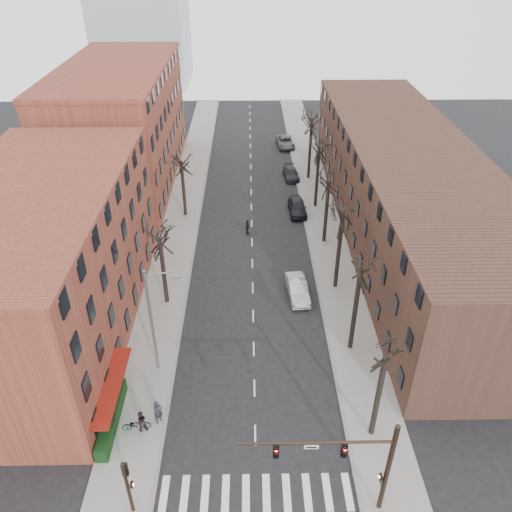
{
  "coord_description": "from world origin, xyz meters",
  "views": [
    {
      "loc": [
        -0.27,
        -16.8,
        27.75
      ],
      "look_at": [
        0.29,
        19.27,
        4.0
      ],
      "focal_mm": 35.0,
      "sensor_mm": 36.0,
      "label": 1
    }
  ],
  "objects_px": {
    "silver_sedan": "(298,289)",
    "parked_car_near": "(297,207)",
    "pedestrian_a": "(158,412)",
    "bicycle": "(136,425)",
    "parked_car_mid": "(291,173)"
  },
  "relations": [
    {
      "from": "silver_sedan",
      "to": "pedestrian_a",
      "type": "height_order",
      "value": "pedestrian_a"
    },
    {
      "from": "parked_car_mid",
      "to": "bicycle",
      "type": "distance_m",
      "value": 41.81
    },
    {
      "from": "silver_sedan",
      "to": "bicycle",
      "type": "relative_size",
      "value": 2.5
    },
    {
      "from": "parked_car_mid",
      "to": "parked_car_near",
      "type": "bearing_deg",
      "value": -94.85
    },
    {
      "from": "parked_car_near",
      "to": "parked_car_mid",
      "type": "bearing_deg",
      "value": 87.4
    },
    {
      "from": "silver_sedan",
      "to": "parked_car_mid",
      "type": "height_order",
      "value": "silver_sedan"
    },
    {
      "from": "silver_sedan",
      "to": "parked_car_near",
      "type": "height_order",
      "value": "parked_car_near"
    },
    {
      "from": "silver_sedan",
      "to": "parked_car_near",
      "type": "bearing_deg",
      "value": 80.11
    },
    {
      "from": "pedestrian_a",
      "to": "parked_car_mid",
      "type": "bearing_deg",
      "value": 28.4
    },
    {
      "from": "pedestrian_a",
      "to": "bicycle",
      "type": "distance_m",
      "value": 1.57
    },
    {
      "from": "pedestrian_a",
      "to": "bicycle",
      "type": "bearing_deg",
      "value": 159.75
    },
    {
      "from": "parked_car_mid",
      "to": "pedestrian_a",
      "type": "xyz_separation_m",
      "value": [
        -11.7,
        -39.08,
        0.42
      ]
    },
    {
      "from": "parked_car_near",
      "to": "pedestrian_a",
      "type": "bearing_deg",
      "value": -114.36
    },
    {
      "from": "silver_sedan",
      "to": "parked_car_near",
      "type": "relative_size",
      "value": 0.97
    },
    {
      "from": "parked_car_mid",
      "to": "pedestrian_a",
      "type": "relative_size",
      "value": 2.43
    }
  ]
}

